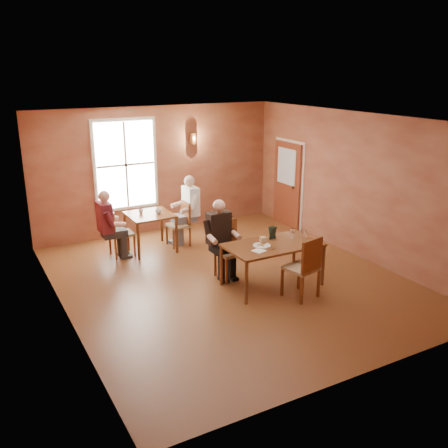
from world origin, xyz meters
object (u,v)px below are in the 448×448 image
chair_diner_main (231,251)px  chair_empty (301,267)px  main_table (272,265)px  diner_main (232,243)px  chair_diner_maroon (121,232)px  chair_diner_white (178,224)px  diner_white (179,213)px  second_table (151,232)px  diner_maroon (119,223)px

chair_diner_main → chair_empty: chair_empty is taller
main_table → chair_empty: chair_empty is taller
diner_main → chair_diner_maroon: bearing=-56.7°
chair_diner_white → chair_diner_maroon: chair_diner_maroon is taller
main_table → chair_diner_maroon: size_ratio=1.68×
main_table → chair_diner_white: bearing=102.8°
chair_diner_white → diner_white: size_ratio=0.66×
chair_diner_main → chair_diner_maroon: (-1.44, 2.16, -0.04)m
diner_main → main_table: bearing=128.9°
diner_white → chair_diner_white: bearing=90.0°
second_table → diner_maroon: (-0.68, 0.00, 0.30)m
chair_diner_maroon → diner_maroon: 0.21m
diner_main → diner_white: bearing=-87.2°
diner_maroon → chair_empty: bearing=31.8°
diner_main → chair_empty: 1.43m
chair_empty → diner_maroon: bearing=109.4°
main_table → chair_empty: bearing=-75.1°
diner_maroon → main_table: bearing=35.0°
diner_main → diner_white: (-0.11, 2.19, 0.03)m
diner_maroon → chair_diner_main: bearing=34.2°
chair_diner_main → chair_diner_maroon: 2.60m
chair_diner_main → chair_empty: size_ratio=0.99×
second_table → main_table: bearing=-65.4°
chair_diner_main → diner_white: size_ratio=0.74×
chair_diner_main → diner_maroon: (-1.47, 2.16, 0.16)m
chair_diner_white → diner_maroon: diner_maroon is taller
chair_diner_main → second_table: chair_diner_main is taller
second_table → chair_diner_main: bearing=-69.9°
chair_empty → chair_diner_white: 3.53m
chair_diner_white → diner_white: bearing=-90.0°
main_table → chair_empty: (0.17, -0.63, 0.16)m
main_table → chair_diner_maroon: chair_diner_maroon is taller
chair_empty → diner_white: (-0.78, 3.44, 0.19)m
chair_empty → chair_diner_maroon: size_ratio=1.09×
diner_main → chair_empty: (0.67, -1.25, -0.16)m
diner_white → chair_diner_maroon: bearing=90.0°
diner_maroon → second_table: bearing=90.0°
second_table → chair_diner_white: (0.65, 0.00, 0.08)m
diner_main → second_table: diner_main is taller
main_table → chair_diner_maroon: 3.42m
chair_empty → chair_diner_white: bearing=90.7°
chair_empty → diner_maroon: 4.05m
chair_diner_maroon → diner_maroon: (-0.03, 0.00, 0.20)m
chair_diner_main → diner_maroon: 2.62m
chair_diner_main → second_table: (-0.79, 2.16, -0.14)m
chair_diner_white → diner_white: diner_white is taller
chair_diner_main → diner_white: bearing=-87.1°
chair_diner_white → diner_white: 0.26m
chair_empty → chair_diner_white: chair_empty is taller
main_table → chair_diner_white: size_ratio=1.74×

